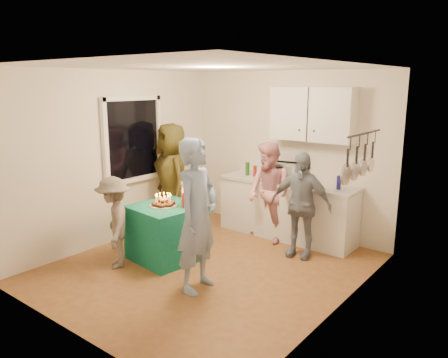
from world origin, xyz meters
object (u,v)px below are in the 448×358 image
Objects in this scene: party_table at (167,232)px; woman_back_center at (269,193)px; microwave at (283,172)px; man_birthday at (198,216)px; woman_back_right at (300,205)px; counter at (286,211)px; child_near_left at (114,222)px; woman_back_left at (172,178)px; punch_jar at (189,194)px.

woman_back_center reaches higher than party_table.
man_birthday reaches higher than microwave.
party_table is 0.57× the size of woman_back_right.
child_near_left is at bearing -116.64° from counter.
counter is 0.84m from woman_back_right.
counter is at bearing 54.35° from woman_back_left.
man_birthday is at bearing -114.12° from woman_back_right.
microwave is 0.33× the size of woman_back_center.
microwave is 0.28× the size of man_birthday.
man_birthday is (0.09, -2.22, 0.47)m from counter.
party_table is 0.64m from punch_jar.
microwave is at bearing 101.13° from woman_back_center.
party_table is (-0.78, -1.80, -0.67)m from microwave.
child_near_left is at bearing -119.76° from party_table.
woman_back_left reaches higher than child_near_left.
microwave is 0.44m from woman_back_center.
woman_back_center is 2.34m from child_near_left.
microwave is (-0.08, 0.00, 0.62)m from counter.
man_birthday reaches higher than counter.
counter is at bearing 64.46° from party_table.
woman_back_right is (1.40, 1.23, 0.37)m from party_table.
woman_back_left is (-1.69, 1.30, -0.01)m from man_birthday.
party_table is at bearing -115.54° from counter.
party_table is 1.26m from woman_back_left.
child_near_left reaches higher than punch_jar.
party_table is (-0.86, -1.80, -0.05)m from counter.
punch_jar is 1.05m from child_near_left.
woman_back_right is at bearing 41.42° from party_table.
party_table is 1.90m from woman_back_right.
man_birthday reaches higher than party_table.
counter is at bearing 69.99° from punch_jar.
counter is 4.34× the size of microwave.
woman_back_center is 1.03× the size of woman_back_right.
woman_back_center is (0.74, 1.46, 0.39)m from party_table.
man_birthday is 1.35m from child_near_left.
man_birthday is (0.17, -2.22, -0.15)m from microwave.
man_birthday is at bearing 45.33° from child_near_left.
woman_back_center is (-0.21, 1.88, -0.13)m from man_birthday.
counter is 1.80× the size of child_near_left.
microwave is at bearing 72.40° from punch_jar.
counter is 1.22× the size of man_birthday.
child_near_left is (-0.62, -0.79, -0.32)m from punch_jar.
microwave is 0.60× the size of party_table.
woman_back_left is at bearing -179.51° from woman_back_right.
woman_back_left is 1.46× the size of child_near_left.
woman_back_left is 1.59m from woman_back_center.
woman_back_center is at bearing -109.66° from counter.
woman_back_center reaches higher than punch_jar.
punch_jar is 0.91m from man_birthday.
counter is at bearing 89.13° from woman_back_center.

